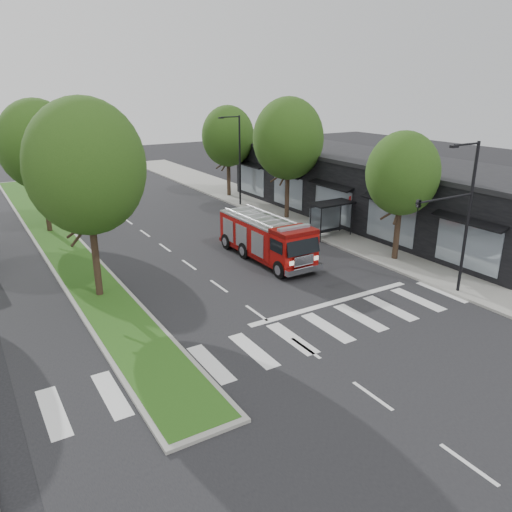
{
  "coord_description": "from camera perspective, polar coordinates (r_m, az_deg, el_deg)",
  "views": [
    {
      "loc": [
        -11.55,
        -18.86,
        10.67
      ],
      "look_at": [
        1.72,
        2.87,
        1.8
      ],
      "focal_mm": 35.0,
      "sensor_mm": 36.0,
      "label": 1
    }
  ],
  "objects": [
    {
      "name": "bus_shelter",
      "position": [
        36.35,
        8.47,
        5.26
      ],
      "size": [
        3.2,
        1.6,
        2.61
      ],
      "color": "black",
      "rests_on": "ground"
    },
    {
      "name": "tree_right_near",
      "position": [
        31.52,
        16.41,
        9.01
      ],
      "size": [
        4.4,
        4.4,
        8.05
      ],
      "color": "black",
      "rests_on": "ground"
    },
    {
      "name": "tree_median_near",
      "position": [
        25.76,
        -18.89,
        9.58
      ],
      "size": [
        5.8,
        5.8,
        10.16
      ],
      "color": "black",
      "rests_on": "ground"
    },
    {
      "name": "sidewalk_right",
      "position": [
        39.04,
        8.08,
        3.26
      ],
      "size": [
        5.0,
        80.0,
        0.15
      ],
      "primitive_type": "cube",
      "color": "gray",
      "rests_on": "ground"
    },
    {
      "name": "tree_median_far",
      "position": [
        39.48,
        -23.66,
        11.56
      ],
      "size": [
        5.6,
        5.6,
        9.72
      ],
      "color": "black",
      "rests_on": "ground"
    },
    {
      "name": "streetlight_right_far",
      "position": [
        45.04,
        -2.04,
        11.29
      ],
      "size": [
        2.11,
        0.2,
        8.0
      ],
      "color": "black",
      "rests_on": "ground"
    },
    {
      "name": "median",
      "position": [
        38.75,
        -21.95,
        1.92
      ],
      "size": [
        3.0,
        50.0,
        0.15
      ],
      "color": "gray",
      "rests_on": "ground"
    },
    {
      "name": "fire_engine",
      "position": [
        31.44,
        1.17,
        2.02
      ],
      "size": [
        2.6,
        8.31,
        2.88
      ],
      "rotation": [
        0.0,
        0.0,
        0.01
      ],
      "color": "#5B0604",
      "rests_on": "ground"
    },
    {
      "name": "streetlight_right_near",
      "position": [
        26.83,
        22.08,
        4.86
      ],
      "size": [
        4.08,
        0.22,
        8.0
      ],
      "color": "black",
      "rests_on": "ground"
    },
    {
      "name": "storefront_row",
      "position": [
        41.41,
        13.11,
        7.33
      ],
      "size": [
        8.0,
        30.0,
        5.0
      ],
      "primitive_type": "cube",
      "color": "black",
      "rests_on": "ground"
    },
    {
      "name": "tree_right_far",
      "position": [
        48.91,
        -3.23,
        13.5
      ],
      "size": [
        5.0,
        5.0,
        8.73
      ],
      "color": "black",
      "rests_on": "ground"
    },
    {
      "name": "tree_right_mid",
      "position": [
        40.36,
        3.7,
        13.22
      ],
      "size": [
        5.6,
        5.6,
        9.72
      ],
      "color": "black",
      "rests_on": "ground"
    },
    {
      "name": "ground",
      "position": [
        24.56,
        0.06,
        -6.55
      ],
      "size": [
        140.0,
        140.0,
        0.0
      ],
      "primitive_type": "plane",
      "color": "black",
      "rests_on": "ground"
    }
  ]
}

